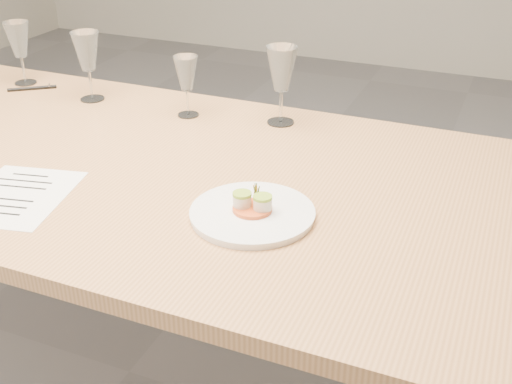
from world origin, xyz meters
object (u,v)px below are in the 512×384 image
at_px(wine_glass_1, 87,53).
at_px(wine_glass_3, 282,70).
at_px(dinner_plate, 252,212).
at_px(recipe_sheet, 17,196).
at_px(wine_glass_0, 18,41).
at_px(dining_table, 105,176).
at_px(ballpoint_pen, 32,88).
at_px(wine_glass_2, 186,75).

relative_size(wine_glass_1, wine_glass_3, 0.96).
height_order(dinner_plate, recipe_sheet, dinner_plate).
height_order(recipe_sheet, wine_glass_0, wine_glass_0).
distance_m(dining_table, ballpoint_pen, 0.60).
relative_size(wine_glass_0, wine_glass_2, 1.15).
bearing_deg(recipe_sheet, dinner_plate, 0.63).
bearing_deg(wine_glass_0, dinner_plate, -26.50).
xyz_separation_m(ballpoint_pen, wine_glass_1, (0.23, -0.00, 0.14)).
xyz_separation_m(dining_table, dinner_plate, (0.48, -0.15, 0.08)).
distance_m(dinner_plate, wine_glass_3, 0.56).
relative_size(dinner_plate, wine_glass_0, 1.31).
height_order(dining_table, dinner_plate, dinner_plate).
distance_m(ballpoint_pen, wine_glass_0, 0.16).
bearing_deg(wine_glass_2, wine_glass_1, 179.12).
bearing_deg(recipe_sheet, wine_glass_3, 46.42).
height_order(dining_table, wine_glass_3, wine_glass_3).
relative_size(dining_table, ballpoint_pen, 18.73).
xyz_separation_m(wine_glass_1, wine_glass_3, (0.61, 0.05, 0.01)).
bearing_deg(wine_glass_1, dinner_plate, -32.53).
bearing_deg(wine_glass_3, wine_glass_2, -169.30).
height_order(recipe_sheet, wine_glass_2, wine_glass_2).
relative_size(wine_glass_0, wine_glass_3, 0.93).
height_order(recipe_sheet, ballpoint_pen, ballpoint_pen).
relative_size(dinner_plate, ballpoint_pen, 2.08).
relative_size(dinner_plate, wine_glass_1, 1.26).
xyz_separation_m(dining_table, ballpoint_pen, (-0.50, 0.33, 0.07)).
xyz_separation_m(wine_glass_0, wine_glass_1, (0.30, -0.05, 0.01)).
relative_size(ballpoint_pen, wine_glass_3, 0.58).
distance_m(dinner_plate, ballpoint_pen, 1.09).
xyz_separation_m(dining_table, wine_glass_1, (-0.26, 0.33, 0.22)).
bearing_deg(dining_table, wine_glass_0, 146.50).
height_order(dinner_plate, wine_glass_0, wine_glass_0).
bearing_deg(wine_glass_2, dining_table, -103.93).
distance_m(dinner_plate, wine_glass_2, 0.63).
height_order(recipe_sheet, wine_glass_1, wine_glass_1).
bearing_deg(recipe_sheet, wine_glass_2, 66.23).
relative_size(ballpoint_pen, wine_glass_1, 0.61).
bearing_deg(dining_table, dinner_plate, -17.19).
height_order(dining_table, wine_glass_0, wine_glass_0).
bearing_deg(ballpoint_pen, dinner_plate, -63.15).
relative_size(recipe_sheet, wine_glass_2, 1.81).
bearing_deg(wine_glass_2, wine_glass_3, 10.70).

